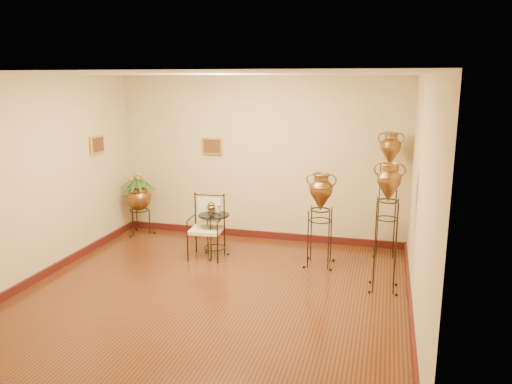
% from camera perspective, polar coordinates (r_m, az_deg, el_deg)
% --- Properties ---
extents(ground, '(5.00, 5.00, 0.00)m').
position_cam_1_polar(ground, '(6.65, -5.07, -11.58)').
color(ground, '#572E14').
rests_on(ground, ground).
extents(room_shell, '(5.02, 5.02, 2.81)m').
position_cam_1_polar(room_shell, '(6.16, -5.41, 3.32)').
color(room_shell, beige).
rests_on(room_shell, ground).
extents(amphora_tall, '(0.51, 0.51, 1.97)m').
position_cam_1_polar(amphora_tall, '(8.03, 14.83, -0.13)').
color(amphora_tall, black).
rests_on(amphora_tall, ground).
extents(amphora_mid, '(0.47, 0.47, 1.73)m').
position_cam_1_polar(amphora_mid, '(6.70, 14.68, -3.84)').
color(amphora_mid, black).
rests_on(amphora_mid, ground).
extents(amphora_short, '(0.47, 0.47, 1.43)m').
position_cam_1_polar(amphora_short, '(7.45, 7.35, -3.11)').
color(amphora_short, black).
rests_on(amphora_short, ground).
extents(planter_urn, '(0.73, 0.73, 1.28)m').
position_cam_1_polar(planter_urn, '(9.14, -13.28, -0.37)').
color(planter_urn, black).
rests_on(planter_urn, ground).
extents(armchair, '(0.59, 0.55, 0.98)m').
position_cam_1_polar(armchair, '(7.79, -5.72, -4.07)').
color(armchair, black).
rests_on(armchair, ground).
extents(side_table, '(0.52, 0.52, 0.87)m').
position_cam_1_polar(side_table, '(7.88, -4.79, -4.85)').
color(side_table, black).
rests_on(side_table, ground).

